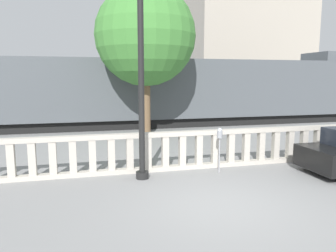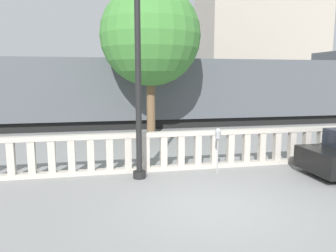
# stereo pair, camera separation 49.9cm
# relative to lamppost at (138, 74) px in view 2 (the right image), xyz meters

# --- Properties ---
(ground_plane) EXTENTS (160.00, 160.00, 0.00)m
(ground_plane) POSITION_rel_lamppost_xyz_m (1.37, -2.44, -2.94)
(ground_plane) COLOR gray
(balustrade) EXTENTS (15.26, 0.24, 1.21)m
(balustrade) POSITION_rel_lamppost_xyz_m (1.37, 0.63, -2.34)
(balustrade) COLOR #BCB5A8
(balustrade) RESTS_ON ground
(lamppost) EXTENTS (0.36, 0.36, 5.94)m
(lamppost) POSITION_rel_lamppost_xyz_m (0.00, 0.00, 0.00)
(lamppost) COLOR black
(lamppost) RESTS_ON ground
(parking_meter) EXTENTS (0.17, 0.17, 1.37)m
(parking_meter) POSITION_rel_lamppost_xyz_m (2.34, -0.00, -1.85)
(parking_meter) COLOR #99999E
(parking_meter) RESTS_ON ground
(train_near) EXTENTS (28.36, 2.96, 4.48)m
(train_near) POSITION_rel_lamppost_xyz_m (2.20, 10.01, -0.92)
(train_near) COLOR black
(train_near) RESTS_ON ground
(train_far) EXTENTS (20.90, 3.15, 4.36)m
(train_far) POSITION_rel_lamppost_xyz_m (1.62, 24.96, -0.97)
(train_far) COLOR black
(train_far) RESTS_ON ground
(building_block) EXTENTS (12.15, 6.47, 14.48)m
(building_block) POSITION_rel_lamppost_xyz_m (15.20, 22.88, 4.30)
(building_block) COLOR #ADA393
(building_block) RESTS_ON ground
(tree_left) EXTENTS (4.79, 4.79, 7.22)m
(tree_left) POSITION_rel_lamppost_xyz_m (1.39, 6.84, 1.86)
(tree_left) COLOR brown
(tree_left) RESTS_ON ground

